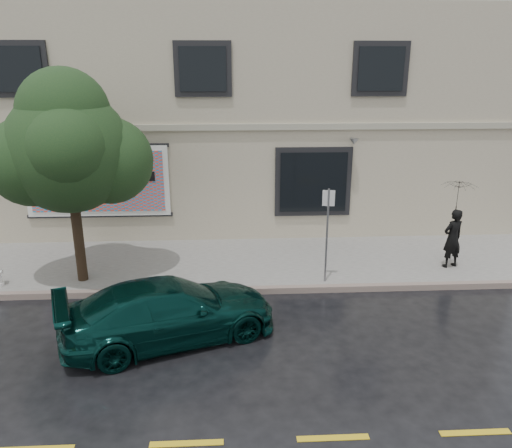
{
  "coord_description": "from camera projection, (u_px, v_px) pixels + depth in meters",
  "views": [
    {
      "loc": [
        0.72,
        -9.57,
        5.43
      ],
      "look_at": [
        1.33,
        2.2,
        1.55
      ],
      "focal_mm": 35.0,
      "sensor_mm": 36.0,
      "label": 1
    }
  ],
  "objects": [
    {
      "name": "ground",
      "position": [
        200.0,
        325.0,
        10.74
      ],
      "size": [
        90.0,
        90.0,
        0.0
      ],
      "primitive_type": "plane",
      "color": "black",
      "rests_on": "ground"
    },
    {
      "name": "sidewalk",
      "position": [
        206.0,
        264.0,
        13.8
      ],
      "size": [
        20.0,
        3.5,
        0.15
      ],
      "primitive_type": "cube",
      "color": "#989690",
      "rests_on": "ground"
    },
    {
      "name": "curb",
      "position": [
        203.0,
        291.0,
        12.14
      ],
      "size": [
        20.0,
        0.18,
        0.16
      ],
      "primitive_type": "cube",
      "color": "slate",
      "rests_on": "ground"
    },
    {
      "name": "road_marking",
      "position": [
        187.0,
        443.0,
        7.42
      ],
      "size": [
        19.0,
        0.12,
        0.01
      ],
      "primitive_type": "cube",
      "color": "gold",
      "rests_on": "ground"
    },
    {
      "name": "building",
      "position": [
        210.0,
        116.0,
        18.18
      ],
      "size": [
        20.0,
        8.12,
        7.0
      ],
      "color": "#B6AA92",
      "rests_on": "ground"
    },
    {
      "name": "billboard",
      "position": [
        97.0,
        181.0,
        14.61
      ],
      "size": [
        4.3,
        0.16,
        2.2
      ],
      "color": "white",
      "rests_on": "ground"
    },
    {
      "name": "car",
      "position": [
        170.0,
        311.0,
        10.04
      ],
      "size": [
        4.7,
        3.26,
        1.25
      ],
      "primitive_type": "imported",
      "rotation": [
        0.0,
        0.0,
        1.92
      ],
      "color": "black",
      "rests_on": "ground"
    },
    {
      "name": "pedestrian",
      "position": [
        453.0,
        238.0,
        13.18
      ],
      "size": [
        0.68,
        0.56,
        1.6
      ],
      "primitive_type": "imported",
      "rotation": [
        0.0,
        0.0,
        3.48
      ],
      "color": "black",
      "rests_on": "sidewalk"
    },
    {
      "name": "umbrella",
      "position": [
        458.0,
        196.0,
        12.82
      ],
      "size": [
        0.95,
        0.95,
        0.7
      ],
      "primitive_type": "imported",
      "rotation": [
        0.0,
        0.0,
        0.0
      ],
      "color": "black",
      "rests_on": "pedestrian"
    },
    {
      "name": "street_tree",
      "position": [
        68.0,
        152.0,
        11.61
      ],
      "size": [
        2.9,
        2.9,
        4.71
      ],
      "color": "#312215",
      "rests_on": "sidewalk"
    },
    {
      "name": "sign_pole",
      "position": [
        327.0,
        226.0,
        12.08
      ],
      "size": [
        0.29,
        0.07,
        2.39
      ],
      "rotation": [
        0.0,
        0.0,
        -0.16
      ],
      "color": "gray",
      "rests_on": "sidewalk"
    }
  ]
}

